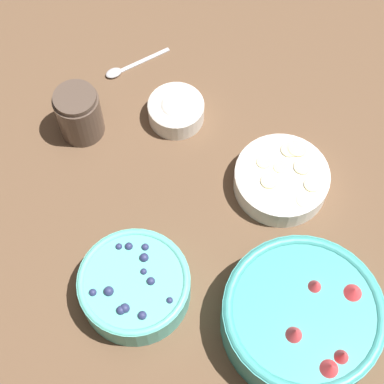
{
  "coord_description": "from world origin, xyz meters",
  "views": [
    {
      "loc": [
        -0.31,
        0.3,
        0.99
      ],
      "look_at": [
        0.01,
        -0.07,
        0.05
      ],
      "focal_mm": 60.0,
      "sensor_mm": 36.0,
      "label": 1
    }
  ],
  "objects_px": {
    "jar_chocolate": "(79,115)",
    "bowl_bananas": "(282,178)",
    "bowl_blueberries": "(135,285)",
    "bowl_cream": "(176,109)",
    "bowl_strawberries": "(302,317)"
  },
  "relations": [
    {
      "from": "bowl_strawberries",
      "to": "bowl_bananas",
      "type": "height_order",
      "value": "bowl_strawberries"
    },
    {
      "from": "bowl_cream",
      "to": "bowl_strawberries",
      "type": "bearing_deg",
      "value": 157.3
    },
    {
      "from": "bowl_blueberries",
      "to": "jar_chocolate",
      "type": "xyz_separation_m",
      "value": [
        0.29,
        -0.17,
        0.01
      ]
    },
    {
      "from": "jar_chocolate",
      "to": "bowl_strawberries",
      "type": "bearing_deg",
      "value": 175.86
    },
    {
      "from": "bowl_blueberries",
      "to": "jar_chocolate",
      "type": "relative_size",
      "value": 1.74
    },
    {
      "from": "bowl_strawberries",
      "to": "bowl_bananas",
      "type": "xyz_separation_m",
      "value": [
        0.17,
        -0.18,
        -0.02
      ]
    },
    {
      "from": "bowl_blueberries",
      "to": "bowl_strawberries",
      "type": "bearing_deg",
      "value": -150.77
    },
    {
      "from": "bowl_blueberries",
      "to": "bowl_bananas",
      "type": "xyz_separation_m",
      "value": [
        -0.06,
        -0.31,
        -0.01
      ]
    },
    {
      "from": "bowl_bananas",
      "to": "jar_chocolate",
      "type": "distance_m",
      "value": 0.37
    },
    {
      "from": "bowl_strawberries",
      "to": "bowl_bananas",
      "type": "bearing_deg",
      "value": -46.26
    },
    {
      "from": "bowl_bananas",
      "to": "bowl_cream",
      "type": "height_order",
      "value": "bowl_cream"
    },
    {
      "from": "bowl_bananas",
      "to": "bowl_strawberries",
      "type": "bearing_deg",
      "value": 133.74
    },
    {
      "from": "bowl_cream",
      "to": "jar_chocolate",
      "type": "height_order",
      "value": "jar_chocolate"
    },
    {
      "from": "bowl_strawberries",
      "to": "jar_chocolate",
      "type": "distance_m",
      "value": 0.52
    },
    {
      "from": "jar_chocolate",
      "to": "bowl_bananas",
      "type": "bearing_deg",
      "value": -157.52
    }
  ]
}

